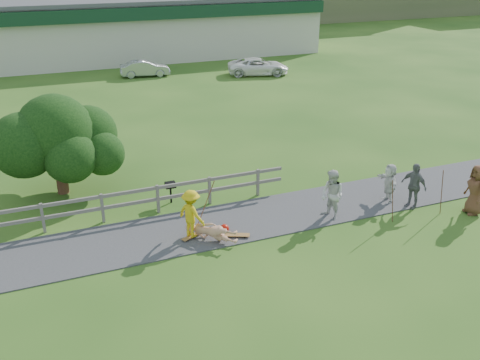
{
  "coord_description": "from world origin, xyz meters",
  "views": [
    {
      "loc": [
        -5.86,
        -14.18,
        8.96
      ],
      "look_at": [
        0.72,
        2.0,
        1.39
      ],
      "focal_mm": 40.0,
      "sensor_mm": 36.0,
      "label": 1
    }
  ],
  "objects_px": {
    "skater_fallen": "(211,232)",
    "car_white": "(258,66)",
    "skater_rider": "(191,216)",
    "spectator_c": "(476,190)",
    "spectator_a": "(332,195)",
    "spectator_d": "(389,183)",
    "spectator_b": "(414,186)",
    "tree": "(59,156)",
    "car_silver": "(145,68)",
    "bbq": "(171,193)"
  },
  "relations": [
    {
      "from": "skater_fallen",
      "to": "car_white",
      "type": "bearing_deg",
      "value": 18.99
    },
    {
      "from": "skater_rider",
      "to": "spectator_c",
      "type": "height_order",
      "value": "spectator_c"
    },
    {
      "from": "skater_rider",
      "to": "spectator_c",
      "type": "relative_size",
      "value": 0.88
    },
    {
      "from": "spectator_a",
      "to": "spectator_d",
      "type": "relative_size",
      "value": 1.21
    },
    {
      "from": "spectator_c",
      "to": "skater_fallen",
      "type": "bearing_deg",
      "value": -86.9
    },
    {
      "from": "spectator_b",
      "to": "spectator_c",
      "type": "height_order",
      "value": "spectator_c"
    },
    {
      "from": "spectator_a",
      "to": "skater_fallen",
      "type": "bearing_deg",
      "value": -104.27
    },
    {
      "from": "spectator_d",
      "to": "spectator_b",
      "type": "bearing_deg",
      "value": 49.02
    },
    {
      "from": "spectator_b",
      "to": "tree",
      "type": "bearing_deg",
      "value": -136.29
    },
    {
      "from": "skater_fallen",
      "to": "car_white",
      "type": "height_order",
      "value": "car_white"
    },
    {
      "from": "spectator_b",
      "to": "car_white",
      "type": "distance_m",
      "value": 23.58
    },
    {
      "from": "spectator_a",
      "to": "tree",
      "type": "xyz_separation_m",
      "value": [
        -8.72,
        5.99,
        0.62
      ]
    },
    {
      "from": "skater_rider",
      "to": "skater_fallen",
      "type": "relative_size",
      "value": 0.91
    },
    {
      "from": "tree",
      "to": "skater_fallen",
      "type": "bearing_deg",
      "value": -54.31
    },
    {
      "from": "spectator_d",
      "to": "car_silver",
      "type": "xyz_separation_m",
      "value": [
        -3.67,
        25.26,
        -0.16
      ]
    },
    {
      "from": "spectator_b",
      "to": "car_silver",
      "type": "relative_size",
      "value": 0.48
    },
    {
      "from": "skater_rider",
      "to": "skater_fallen",
      "type": "distance_m",
      "value": 0.84
    },
    {
      "from": "spectator_c",
      "to": "car_white",
      "type": "relative_size",
      "value": 0.4
    },
    {
      "from": "skater_fallen",
      "to": "tree",
      "type": "distance_m",
      "value": 7.32
    },
    {
      "from": "car_white",
      "to": "bbq",
      "type": "xyz_separation_m",
      "value": [
        -12.28,
        -19.46,
        -0.23
      ]
    },
    {
      "from": "spectator_c",
      "to": "car_white",
      "type": "xyz_separation_m",
      "value": [
        2.25,
        24.49,
        -0.29
      ]
    },
    {
      "from": "bbq",
      "to": "skater_rider",
      "type": "bearing_deg",
      "value": -91.03
    },
    {
      "from": "spectator_a",
      "to": "car_white",
      "type": "bearing_deg",
      "value": 149.69
    },
    {
      "from": "spectator_c",
      "to": "car_silver",
      "type": "xyz_separation_m",
      "value": [
        -5.95,
        27.24,
        -0.33
      ]
    },
    {
      "from": "car_silver",
      "to": "bbq",
      "type": "bearing_deg",
      "value": 176.75
    },
    {
      "from": "spectator_c",
      "to": "car_silver",
      "type": "distance_m",
      "value": 27.89
    },
    {
      "from": "spectator_c",
      "to": "tree",
      "type": "bearing_deg",
      "value": -105.61
    },
    {
      "from": "skater_fallen",
      "to": "tree",
      "type": "bearing_deg",
      "value": 82.07
    },
    {
      "from": "tree",
      "to": "bbq",
      "type": "bearing_deg",
      "value": -33.84
    },
    {
      "from": "car_silver",
      "to": "car_white",
      "type": "bearing_deg",
      "value": -101.43
    },
    {
      "from": "bbq",
      "to": "spectator_b",
      "type": "bearing_deg",
      "value": -23.92
    },
    {
      "from": "spectator_c",
      "to": "spectator_d",
      "type": "bearing_deg",
      "value": -117.97
    },
    {
      "from": "spectator_a",
      "to": "car_silver",
      "type": "relative_size",
      "value": 0.5
    },
    {
      "from": "car_silver",
      "to": "tree",
      "type": "distance_m",
      "value": 21.22
    },
    {
      "from": "spectator_a",
      "to": "bbq",
      "type": "xyz_separation_m",
      "value": [
        -4.97,
        3.48,
        -0.51
      ]
    },
    {
      "from": "skater_rider",
      "to": "car_silver",
      "type": "relative_size",
      "value": 0.45
    },
    {
      "from": "skater_rider",
      "to": "tree",
      "type": "bearing_deg",
      "value": 5.18
    },
    {
      "from": "spectator_d",
      "to": "bbq",
      "type": "relative_size",
      "value": 1.84
    },
    {
      "from": "spectator_b",
      "to": "car_silver",
      "type": "xyz_separation_m",
      "value": [
        -4.21,
        25.99,
        -0.27
      ]
    },
    {
      "from": "skater_rider",
      "to": "tree",
      "type": "height_order",
      "value": "tree"
    },
    {
      "from": "skater_rider",
      "to": "car_silver",
      "type": "height_order",
      "value": "skater_rider"
    },
    {
      "from": "spectator_c",
      "to": "bbq",
      "type": "xyz_separation_m",
      "value": [
        -10.03,
        5.03,
        -0.52
      ]
    },
    {
      "from": "spectator_d",
      "to": "tree",
      "type": "relative_size",
      "value": 0.33
    },
    {
      "from": "spectator_c",
      "to": "bbq",
      "type": "distance_m",
      "value": 11.23
    },
    {
      "from": "skater_rider",
      "to": "car_white",
      "type": "height_order",
      "value": "skater_rider"
    },
    {
      "from": "car_white",
      "to": "bbq",
      "type": "relative_size",
      "value": 5.55
    },
    {
      "from": "skater_rider",
      "to": "car_white",
      "type": "distance_m",
      "value": 25.6
    },
    {
      "from": "skater_fallen",
      "to": "bbq",
      "type": "height_order",
      "value": "bbq"
    },
    {
      "from": "spectator_a",
      "to": "car_silver",
      "type": "bearing_deg",
      "value": 169.36
    },
    {
      "from": "car_silver",
      "to": "car_white",
      "type": "relative_size",
      "value": 0.79
    }
  ]
}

